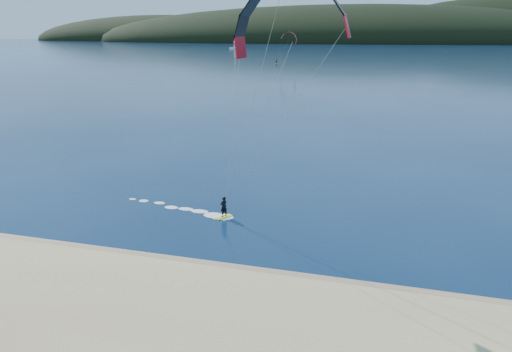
# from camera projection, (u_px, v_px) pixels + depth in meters

# --- Properties ---
(ground) EXTENTS (1800.00, 1800.00, 0.00)m
(ground) POSITION_uv_depth(u_px,v_px,m) (166.00, 308.00, 25.63)
(ground) COLOR #071D38
(ground) RESTS_ON ground
(wet_sand) EXTENTS (220.00, 2.50, 0.10)m
(wet_sand) POSITION_uv_depth(u_px,v_px,m) (196.00, 269.00, 29.76)
(wet_sand) COLOR #907254
(wet_sand) RESTS_ON ground
(headland) EXTENTS (1200.00, 310.00, 140.00)m
(headland) POSITION_uv_depth(u_px,v_px,m) (375.00, 42.00, 711.80)
(headland) COLOR black
(headland) RESTS_ON ground
(kitesurfer_near) EXTENTS (20.83, 7.83, 16.87)m
(kitesurfer_near) POSITION_uv_depth(u_px,v_px,m) (287.00, 51.00, 28.30)
(kitesurfer_near) COLOR yellow
(kitesurfer_near) RESTS_ON ground
(kitesurfer_far) EXTENTS (11.89, 7.05, 14.46)m
(kitesurfer_far) POSITION_uv_depth(u_px,v_px,m) (288.00, 41.00, 214.56)
(kitesurfer_far) COLOR yellow
(kitesurfer_far) RESTS_ON ground
(sailboat) EXTENTS (9.50, 6.15, 13.25)m
(sailboat) POSITION_uv_depth(u_px,v_px,m) (235.00, 48.00, 420.35)
(sailboat) COLOR white
(sailboat) RESTS_ON ground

